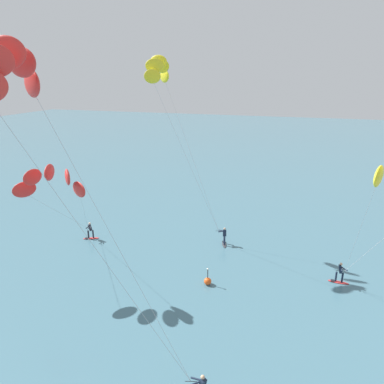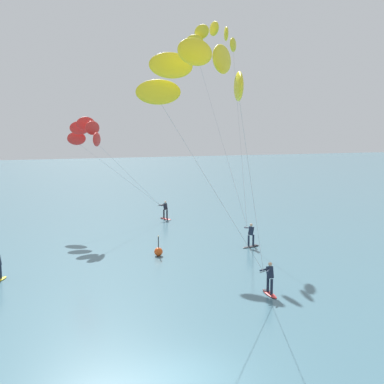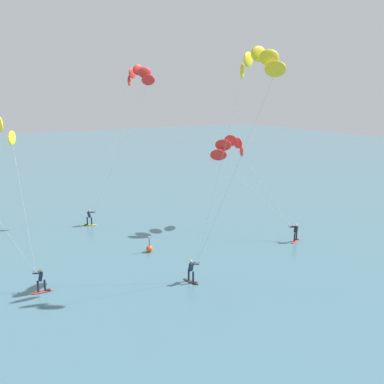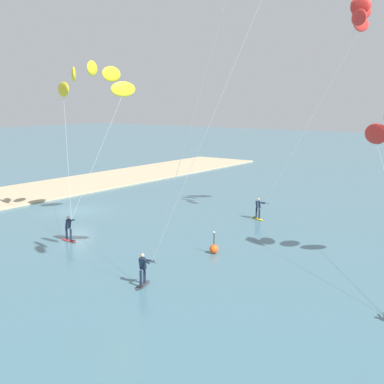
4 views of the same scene
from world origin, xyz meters
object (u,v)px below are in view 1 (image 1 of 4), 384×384
Objects in this scene: kitesurfer_nearshore at (162,79)px; marker_buoy at (208,281)px; kitesurfer_downwind at (53,184)px; kitesurfer_far_out at (22,91)px.

kitesurfer_nearshore is 16.66m from marker_buoy.
marker_buoy is at bearing -75.37° from kitesurfer_downwind.
kitesurfer_nearshore reaches higher than marker_buoy.
kitesurfer_far_out is at bearing -174.32° from kitesurfer_nearshore.
kitesurfer_nearshore is at bearing 5.68° from kitesurfer_far_out.
kitesurfer_nearshore is 11.91× the size of marker_buoy.
kitesurfer_downwind is at bearing 36.25° from kitesurfer_far_out.
kitesurfer_downwind is (-9.04, 4.71, -6.90)m from kitesurfer_nearshore.
marker_buoy is at bearing -18.92° from kitesurfer_far_out.
kitesurfer_far_out is at bearing 161.08° from marker_buoy.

